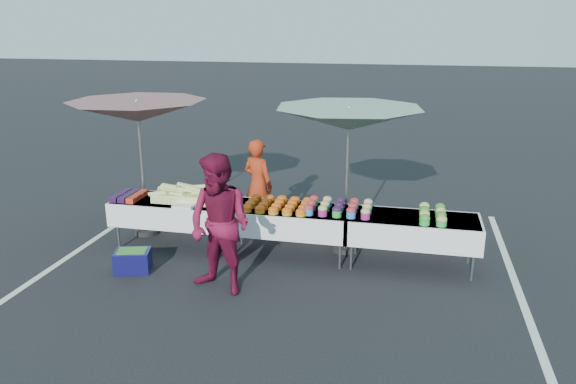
% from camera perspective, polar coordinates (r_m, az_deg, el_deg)
% --- Properties ---
extents(ground, '(80.00, 80.00, 0.00)m').
position_cam_1_polar(ground, '(8.51, 0.00, -6.46)').
color(ground, black).
extents(stripe_left, '(0.10, 5.00, 0.00)m').
position_cam_1_polar(stripe_left, '(9.67, -18.90, -4.45)').
color(stripe_left, silver).
rests_on(stripe_left, ground).
extents(stripe_right, '(0.10, 5.00, 0.00)m').
position_cam_1_polar(stripe_right, '(8.47, 21.86, -7.87)').
color(stripe_right, silver).
rests_on(stripe_right, ground).
extents(table_left, '(1.86, 0.81, 0.75)m').
position_cam_1_polar(table_left, '(8.84, -11.47, -1.84)').
color(table_left, white).
rests_on(table_left, ground).
extents(table_center, '(1.86, 0.81, 0.75)m').
position_cam_1_polar(table_center, '(8.29, 0.00, -2.76)').
color(table_center, white).
rests_on(table_center, ground).
extents(table_right, '(1.86, 0.81, 0.75)m').
position_cam_1_polar(table_right, '(8.11, 12.53, -3.63)').
color(table_right, white).
rests_on(table_right, ground).
extents(berry_punnets, '(0.40, 0.54, 0.08)m').
position_cam_1_polar(berry_punnets, '(9.03, -15.82, -0.37)').
color(berry_punnets, black).
rests_on(berry_punnets, table_left).
extents(corn_pile, '(1.16, 0.57, 0.26)m').
position_cam_1_polar(corn_pile, '(8.71, -9.99, -0.28)').
color(corn_pile, tan).
rests_on(corn_pile, table_left).
extents(plastic_bags, '(0.30, 0.25, 0.05)m').
position_cam_1_polar(plastic_bags, '(8.40, -10.49, -1.40)').
color(plastic_bags, white).
rests_on(plastic_bags, table_left).
extents(carrot_bowls, '(0.95, 0.69, 0.11)m').
position_cam_1_polar(carrot_bowls, '(8.24, -1.03, -1.28)').
color(carrot_bowls, orange).
rests_on(carrot_bowls, table_center).
extents(potato_cups, '(0.94, 0.58, 0.16)m').
position_cam_1_polar(potato_cups, '(8.09, 5.19, -1.49)').
color(potato_cups, blue).
rests_on(potato_cups, table_right).
extents(bean_baskets, '(0.36, 0.68, 0.15)m').
position_cam_1_polar(bean_baskets, '(8.03, 14.49, -2.17)').
color(bean_baskets, green).
rests_on(bean_baskets, table_right).
extents(vendor, '(0.67, 0.57, 1.54)m').
position_cam_1_polar(vendor, '(9.35, -3.07, 0.74)').
color(vendor, '#A12C12').
rests_on(vendor, ground).
extents(customer, '(1.06, 0.94, 1.83)m').
position_cam_1_polar(customer, '(7.15, -6.94, -3.35)').
color(customer, maroon).
rests_on(customer, ground).
extents(umbrella_left, '(2.76, 2.76, 2.23)m').
position_cam_1_polar(umbrella_left, '(9.16, -15.03, 7.83)').
color(umbrella_left, black).
rests_on(umbrella_left, ground).
extents(umbrella_right, '(2.65, 2.65, 2.23)m').
position_cam_1_polar(umbrella_right, '(8.18, 6.18, 7.30)').
color(umbrella_right, black).
rests_on(umbrella_right, ground).
extents(storage_bin, '(0.56, 0.47, 0.31)m').
position_cam_1_polar(storage_bin, '(8.23, -15.49, -6.71)').
color(storage_bin, '#0F0E46').
rests_on(storage_bin, ground).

